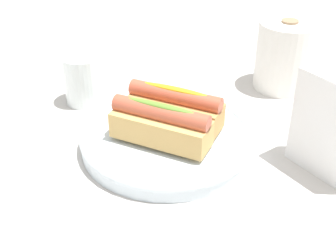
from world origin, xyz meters
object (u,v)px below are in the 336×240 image
object	(u,v)px
hotdog_back	(175,107)
napkin_box	(332,126)
serving_bowl	(168,138)
paper_towel_roll	(285,55)
water_glass	(83,80)
hotdog_front	(161,124)

from	to	relation	value
hotdog_back	napkin_box	distance (m)	0.23
serving_bowl	paper_towel_roll	world-z (taller)	paper_towel_roll
hotdog_back	paper_towel_roll	bearing A→B (deg)	82.68
napkin_box	water_glass	bearing A→B (deg)	-153.60
napkin_box	paper_towel_roll	bearing A→B (deg)	145.95
serving_bowl	napkin_box	bearing A→B (deg)	27.47
serving_bowl	hotdog_front	distance (m)	0.05
hotdog_back	water_glass	distance (m)	0.20
hotdog_back	serving_bowl	bearing A→B (deg)	-71.07
paper_towel_roll	napkin_box	distance (m)	0.27
hotdog_front	hotdog_back	world-z (taller)	same
water_glass	serving_bowl	bearing A→B (deg)	-1.23
water_glass	napkin_box	bearing A→B (deg)	13.95
hotdog_front	napkin_box	bearing A→B (deg)	33.93
hotdog_front	napkin_box	xyz separation A→B (m)	(0.20, 0.13, 0.02)
serving_bowl	napkin_box	distance (m)	0.24
hotdog_front	water_glass	size ratio (longest dim) A/B	1.76
serving_bowl	hotdog_front	size ratio (longest dim) A/B	1.73
water_glass	hotdog_back	bearing A→B (deg)	6.08
serving_bowl	water_glass	size ratio (longest dim) A/B	3.04
hotdog_back	napkin_box	size ratio (longest dim) A/B	1.05
hotdog_front	paper_towel_roll	xyz separation A→B (m)	(0.02, 0.33, 0.01)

